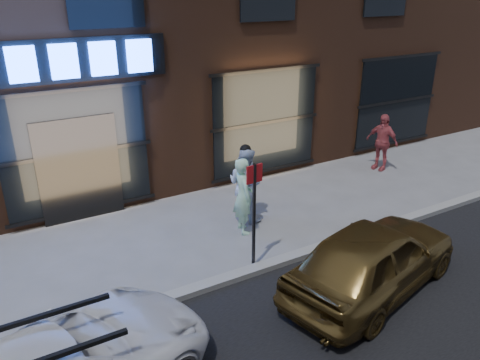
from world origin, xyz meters
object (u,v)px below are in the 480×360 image
(man_cap, at_px, (245,184))
(gold_sedan, at_px, (374,258))
(sign_post, at_px, (254,207))
(passerby, at_px, (382,142))
(man_bowtie, at_px, (243,196))

(man_cap, distance_m, gold_sedan, 3.54)
(sign_post, bearing_deg, passerby, 18.79)
(gold_sedan, bearing_deg, man_cap, -5.34)
(man_cap, relative_size, sign_post, 0.82)
(sign_post, bearing_deg, man_cap, 59.30)
(passerby, height_order, gold_sedan, passerby)
(man_bowtie, relative_size, gold_sedan, 0.44)
(passerby, bearing_deg, gold_sedan, -62.72)
(man_cap, distance_m, passerby, 5.11)
(man_bowtie, relative_size, passerby, 1.03)
(man_bowtie, relative_size, sign_post, 0.81)
(gold_sedan, height_order, sign_post, sign_post)
(gold_sedan, relative_size, sign_post, 1.82)
(man_bowtie, distance_m, sign_post, 1.48)
(man_bowtie, bearing_deg, gold_sedan, -152.65)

